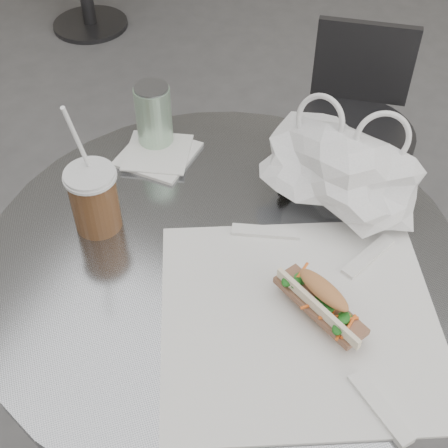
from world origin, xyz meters
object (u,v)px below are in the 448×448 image
at_px(banh_mi, 321,302).
at_px(sunglasses, 313,176).
at_px(cafe_table, 222,351).
at_px(iced_coffee, 94,198).
at_px(drink_can, 154,116).
at_px(chair_far, 347,158).

bearing_deg(banh_mi, sunglasses, 138.59).
xyz_separation_m(cafe_table, iced_coffee, (-0.21, -0.03, 0.33)).
relative_size(cafe_table, drink_can, 6.13).
height_order(banh_mi, drink_can, drink_can).
bearing_deg(cafe_table, chair_far, 90.53).
distance_m(banh_mi, iced_coffee, 0.39).
distance_m(banh_mi, drink_can, 0.47).
relative_size(chair_far, drink_can, 5.31).
relative_size(chair_far, iced_coffee, 2.74).
distance_m(banh_mi, sunglasses, 0.28).
xyz_separation_m(iced_coffee, sunglasses, (0.28, 0.24, -0.04)).
bearing_deg(sunglasses, chair_far, 57.09).
bearing_deg(cafe_table, sunglasses, 72.11).
xyz_separation_m(chair_far, drink_can, (-0.23, -0.65, 0.51)).
distance_m(iced_coffee, sunglasses, 0.37).
bearing_deg(drink_can, chair_far, 70.96).
xyz_separation_m(chair_far, banh_mi, (0.18, -0.89, 0.48)).
bearing_deg(chair_far, drink_can, 58.25).
bearing_deg(banh_mi, drink_can, 175.71).
distance_m(cafe_table, chair_far, 0.87).
bearing_deg(cafe_table, iced_coffee, -172.60).
bearing_deg(drink_can, sunglasses, 3.26).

